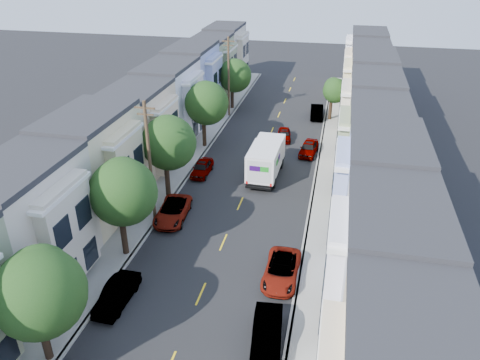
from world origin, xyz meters
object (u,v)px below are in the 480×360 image
object	(u,v)px
parked_left_c	(173,211)
parked_right_c	(309,148)
tree_a	(38,294)
tree_far_r	(334,91)
parked_left_d	(202,168)
tree_c	(168,143)
lead_sedan	(284,135)
tree_e	(234,76)
utility_pole_far	(229,77)
utility_pole_near	(150,163)
fedex_truck	(266,159)
parked_right_d	(317,112)
parked_right_b	(282,270)
tree_d	(206,103)
parked_right_a	(267,335)
tree_b	(122,192)
parked_left_b	(117,294)

from	to	relation	value
parked_left_c	parked_right_c	distance (m)	18.35
tree_a	tree_far_r	world-z (taller)	tree_a
parked_left_d	tree_c	bearing A→B (deg)	-105.65
lead_sedan	tree_e	bearing A→B (deg)	122.44
tree_e	utility_pole_far	bearing A→B (deg)	-89.96
utility_pole_near	utility_pole_far	size ratio (longest dim) A/B	1.00
parked_left_c	parked_right_c	size ratio (longest dim) A/B	1.16
fedex_truck	parked_right_d	bearing A→B (deg)	79.80
tree_far_r	utility_pole_far	xyz separation A→B (m)	(-13.19, -1.41, 1.33)
lead_sedan	parked_left_c	size ratio (longest dim) A/B	0.76
tree_c	fedex_truck	bearing A→B (deg)	37.69
parked_left_d	parked_right_b	distance (m)	17.26
parked_right_c	parked_right_d	bearing A→B (deg)	95.68
utility_pole_near	parked_right_c	world-z (taller)	utility_pole_near
tree_d	parked_right_a	xyz separation A→B (m)	(11.20, -26.91, -4.26)
utility_pole_near	parked_right_c	bearing A→B (deg)	54.95
tree_b	parked_right_a	bearing A→B (deg)	-29.44
lead_sedan	parked_right_a	bearing A→B (deg)	-91.94
tree_far_r	tree_e	bearing A→B (deg)	172.69
tree_a	parked_right_b	world-z (taller)	tree_a
fedex_truck	lead_sedan	distance (m)	9.75
utility_pole_near	tree_far_r	bearing A→B (deg)	64.29
fedex_truck	parked_right_b	world-z (taller)	fedex_truck
fedex_truck	lead_sedan	world-z (taller)	fedex_truck
fedex_truck	parked_right_a	xyz separation A→B (m)	(3.64, -21.13, -1.11)
parked_left_d	parked_right_c	distance (m)	12.09
tree_far_r	utility_pole_near	bearing A→B (deg)	-115.71
parked_right_c	lead_sedan	bearing A→B (deg)	137.01
tree_a	parked_left_c	world-z (taller)	tree_a
tree_e	parked_right_d	world-z (taller)	tree_e
tree_c	utility_pole_near	xyz separation A→B (m)	(0.00, -3.99, -0.03)
parked_left_b	parked_right_b	distance (m)	10.83
tree_b	tree_e	bearing A→B (deg)	90.00
tree_c	parked_right_d	size ratio (longest dim) A/B	1.68
tree_a	tree_e	bearing A→B (deg)	90.00
parked_left_b	parked_right_a	distance (m)	9.90
tree_a	parked_right_a	world-z (taller)	tree_a
tree_b	tree_a	bearing A→B (deg)	-90.00
tree_d	utility_pole_near	world-z (taller)	utility_pole_near
tree_d	tree_e	bearing A→B (deg)	90.00
parked_right_b	parked_left_d	bearing A→B (deg)	125.09
parked_left_b	parked_right_a	world-z (taller)	parked_right_a
parked_left_b	parked_left_c	size ratio (longest dim) A/B	0.82
tree_b	parked_left_d	bearing A→B (deg)	84.23
tree_a	lead_sedan	bearing A→B (deg)	76.73
lead_sedan	utility_pole_far	bearing A→B (deg)	133.51
tree_e	parked_left_d	size ratio (longest dim) A/B	1.65
utility_pole_near	tree_b	bearing A→B (deg)	-90.02
tree_far_r	parked_right_d	xyz separation A→B (m)	(-1.99, 0.56, -3.08)
tree_c	utility_pole_far	size ratio (longest dim) A/B	0.76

